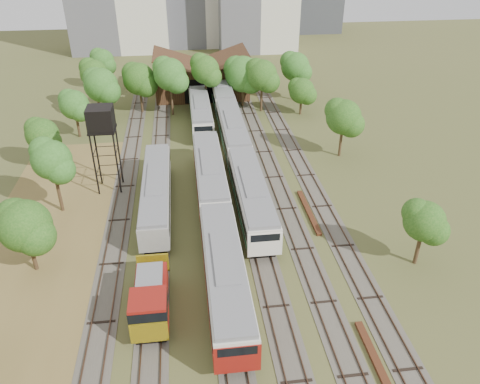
{
  "coord_description": "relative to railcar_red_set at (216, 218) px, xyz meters",
  "views": [
    {
      "loc": [
        -4.5,
        -24.47,
        27.47
      ],
      "look_at": [
        0.85,
        17.79,
        2.5
      ],
      "focal_mm": 35.0,
      "sensor_mm": 36.0,
      "label": 1
    }
  ],
  "objects": [
    {
      "name": "water_tower",
      "position": [
        -11.53,
        11.05,
        6.31
      ],
      "size": [
        2.88,
        2.88,
        9.99
      ],
      "color": "black",
      "rests_on": "ground"
    },
    {
      "name": "tracks",
      "position": [
        1.33,
        11.21,
        -2.06
      ],
      "size": [
        24.6,
        80.0,
        0.19
      ],
      "color": "#4C473D",
      "rests_on": "ground"
    },
    {
      "name": "dry_grass_patch",
      "position": [
        -16.0,
        -5.79,
        -2.09
      ],
      "size": [
        14.0,
        60.0,
        0.04
      ],
      "primitive_type": "cube",
      "color": "brown",
      "rests_on": "ground"
    },
    {
      "name": "ground",
      "position": [
        2.0,
        -13.79,
        -2.11
      ],
      "size": [
        240.0,
        240.0,
        0.0
      ],
      "primitive_type": "plane",
      "color": "#475123",
      "rests_on": "ground"
    },
    {
      "name": "old_grey_coach",
      "position": [
        -6.0,
        5.94,
        -0.12
      ],
      "size": [
        2.94,
        18.0,
        3.63
      ],
      "color": "black",
      "rests_on": "ground"
    },
    {
      "name": "railcar_red_set",
      "position": [
        0.0,
        0.0,
        0.0
      ],
      "size": [
        3.22,
        34.58,
        3.98
      ],
      "color": "black",
      "rests_on": "ground"
    },
    {
      "name": "rail_pile_far",
      "position": [
        10.2,
        2.89,
        -1.97
      ],
      "size": [
        0.54,
        8.64,
        0.28
      ],
      "primitive_type": "cube",
      "color": "#512A17",
      "rests_on": "ground"
    },
    {
      "name": "shunter_locomotive",
      "position": [
        -6.0,
        -10.56,
        -0.34
      ],
      "size": [
        2.79,
        8.1,
        3.66
      ],
      "color": "black",
      "rests_on": "ground"
    },
    {
      "name": "railcar_green_set",
      "position": [
        4.0,
        21.04,
        -0.02
      ],
      "size": [
        3.19,
        52.08,
        3.95
      ],
      "color": "black",
      "rests_on": "ground"
    },
    {
      "name": "tree_band_right",
      "position": [
        17.3,
        15.78,
        2.65
      ],
      "size": [
        5.83,
        42.35,
        7.73
      ],
      "color": "#382616",
      "rests_on": "ground"
    },
    {
      "name": "maintenance_shed",
      "position": [
        1.0,
        44.19,
        0.81
      ],
      "size": [
        16.45,
        11.55,
        7.58
      ],
      "color": "#382214",
      "rests_on": "ground"
    },
    {
      "name": "railcar_rear",
      "position": [
        0.0,
        29.14,
        -0.12
      ],
      "size": [
        3.03,
        16.08,
        3.75
      ],
      "color": "black",
      "rests_on": "ground"
    },
    {
      "name": "rail_pile_near",
      "position": [
        10.0,
        -17.52,
        -1.96
      ],
      "size": [
        0.57,
        8.53,
        0.28
      ],
      "primitive_type": "cube",
      "color": "#512A17",
      "rests_on": "ground"
    },
    {
      "name": "tree_band_left",
      "position": [
        -17.55,
        10.93,
        3.07
      ],
      "size": [
        7.81,
        75.35,
        8.41
      ],
      "color": "#382616",
      "rests_on": "ground"
    },
    {
      "name": "tree_band_far",
      "position": [
        0.94,
        35.68,
        3.73
      ],
      "size": [
        36.53,
        10.3,
        9.1
      ],
      "color": "#382616",
      "rests_on": "ground"
    }
  ]
}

